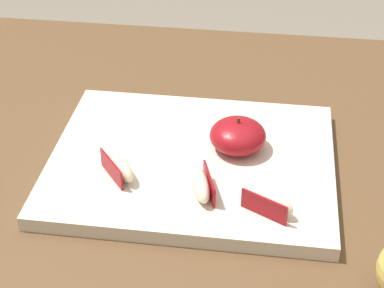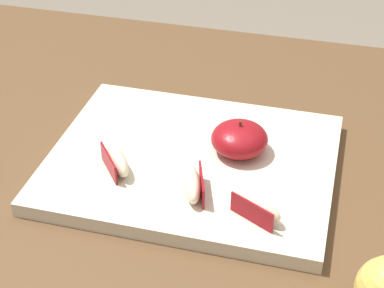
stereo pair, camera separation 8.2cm
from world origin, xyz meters
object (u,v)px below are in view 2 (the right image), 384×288
object	(u,v)px
apple_wedge_back	(117,161)
apple_wedge_right	(257,208)
apple_wedge_near_knife	(193,185)
apple_half_skin_up	(239,139)
cutting_board	(192,162)

from	to	relation	value
apple_wedge_back	apple_wedge_right	size ratio (longest dim) A/B	0.96
apple_wedge_back	apple_wedge_near_knife	bearing A→B (deg)	-11.53
apple_half_skin_up	apple_wedge_right	bearing A→B (deg)	-69.34
apple_wedge_near_knife	apple_wedge_right	xyz separation A→B (m)	(0.08, -0.02, 0.00)
apple_half_skin_up	apple_wedge_right	xyz separation A→B (m)	(0.05, -0.12, -0.01)
cutting_board	apple_wedge_back	world-z (taller)	apple_wedge_back
apple_wedge_near_knife	apple_wedge_right	distance (m)	0.08
apple_wedge_back	apple_wedge_right	bearing A→B (deg)	-12.85
apple_half_skin_up	apple_wedge_right	size ratio (longest dim) A/B	1.14
apple_half_skin_up	apple_wedge_back	size ratio (longest dim) A/B	1.19
apple_half_skin_up	apple_wedge_near_knife	xyz separation A→B (m)	(-0.04, -0.10, -0.01)
apple_half_skin_up	apple_wedge_near_knife	bearing A→B (deg)	-110.08
cutting_board	apple_wedge_back	bearing A→B (deg)	-148.60
apple_half_skin_up	apple_wedge_back	world-z (taller)	apple_half_skin_up
cutting_board	apple_wedge_right	distance (m)	0.14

